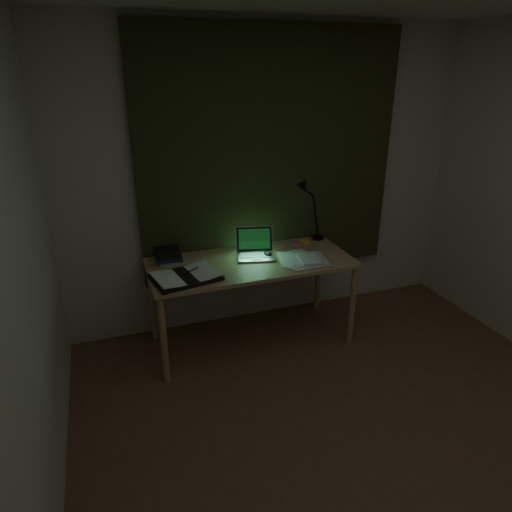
{
  "coord_description": "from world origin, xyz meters",
  "views": [
    {
      "loc": [
        -1.36,
        -1.54,
        2.15
      ],
      "look_at": [
        -0.31,
        1.45,
        0.82
      ],
      "focal_mm": 32.0,
      "sensor_mm": 36.0,
      "label": 1
    }
  ],
  "objects_px": {
    "laptop": "(256,245)",
    "desk": "(251,302)",
    "open_textbook": "(186,276)",
    "loose_papers": "(302,260)",
    "desk_lamp": "(319,208)",
    "book_stack": "(169,256)"
  },
  "relations": [
    {
      "from": "desk",
      "to": "laptop",
      "type": "relative_size",
      "value": 4.74
    },
    {
      "from": "laptop",
      "to": "desk_lamp",
      "type": "xyz_separation_m",
      "value": [
        0.66,
        0.23,
        0.18
      ]
    },
    {
      "from": "desk",
      "to": "book_stack",
      "type": "distance_m",
      "value": 0.76
    },
    {
      "from": "desk",
      "to": "desk_lamp",
      "type": "distance_m",
      "value": 1.01
    },
    {
      "from": "open_textbook",
      "to": "laptop",
      "type": "bearing_deg",
      "value": 6.95
    },
    {
      "from": "desk",
      "to": "open_textbook",
      "type": "relative_size",
      "value": 3.44
    },
    {
      "from": "open_textbook",
      "to": "desk_lamp",
      "type": "height_order",
      "value": "desk_lamp"
    },
    {
      "from": "open_textbook",
      "to": "loose_papers",
      "type": "height_order",
      "value": "open_textbook"
    },
    {
      "from": "laptop",
      "to": "desk_lamp",
      "type": "distance_m",
      "value": 0.72
    },
    {
      "from": "laptop",
      "to": "loose_papers",
      "type": "distance_m",
      "value": 0.38
    },
    {
      "from": "book_stack",
      "to": "desk_lamp",
      "type": "xyz_separation_m",
      "value": [
        1.32,
        0.07,
        0.24
      ]
    },
    {
      "from": "open_textbook",
      "to": "loose_papers",
      "type": "xyz_separation_m",
      "value": [
        0.93,
        0.02,
        -0.01
      ]
    },
    {
      "from": "desk",
      "to": "laptop",
      "type": "xyz_separation_m",
      "value": [
        0.06,
        0.05,
        0.47
      ]
    },
    {
      "from": "open_textbook",
      "to": "book_stack",
      "type": "bearing_deg",
      "value": 87.35
    },
    {
      "from": "laptop",
      "to": "desk_lamp",
      "type": "height_order",
      "value": "desk_lamp"
    },
    {
      "from": "loose_papers",
      "to": "open_textbook",
      "type": "bearing_deg",
      "value": -178.78
    },
    {
      "from": "laptop",
      "to": "desk",
      "type": "bearing_deg",
      "value": -125.8
    },
    {
      "from": "loose_papers",
      "to": "desk_lamp",
      "type": "height_order",
      "value": "desk_lamp"
    },
    {
      "from": "book_stack",
      "to": "desk_lamp",
      "type": "relative_size",
      "value": 0.41
    },
    {
      "from": "desk",
      "to": "desk_lamp",
      "type": "relative_size",
      "value": 2.8
    },
    {
      "from": "book_stack",
      "to": "desk_lamp",
      "type": "bearing_deg",
      "value": 2.92
    },
    {
      "from": "book_stack",
      "to": "loose_papers",
      "type": "distance_m",
      "value": 1.04
    }
  ]
}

